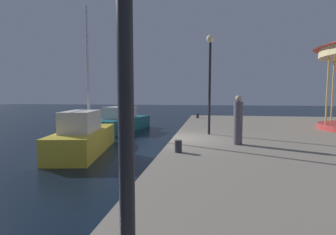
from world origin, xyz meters
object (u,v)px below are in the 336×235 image
at_px(sailboat_yellow, 84,137).
at_px(bollard_center, 198,116).
at_px(motorboat_teal, 121,122).
at_px(lamp_post_mid_promenade, 210,68).
at_px(bollard_south, 178,146).
at_px(person_mid_promenade, 238,121).

height_order(sailboat_yellow, bollard_center, sailboat_yellow).
bearing_deg(sailboat_yellow, motorboat_teal, 96.35).
bearing_deg(motorboat_teal, lamp_post_mid_promenade, -42.09).
distance_m(lamp_post_mid_promenade, bollard_south, 5.15).
relative_size(sailboat_yellow, bollard_south, 17.47).
height_order(sailboat_yellow, lamp_post_mid_promenade, sailboat_yellow).
bearing_deg(lamp_post_mid_promenade, motorboat_teal, 137.91).
bearing_deg(bollard_south, person_mid_promenade, 39.26).
relative_size(lamp_post_mid_promenade, person_mid_promenade, 2.51).
distance_m(bollard_south, bollard_center, 12.78).
bearing_deg(bollard_center, lamp_post_mid_promenade, -83.95).
xyz_separation_m(sailboat_yellow, bollard_center, (4.84, 10.08, 0.24)).
height_order(motorboat_teal, lamp_post_mid_promenade, lamp_post_mid_promenade).
relative_size(sailboat_yellow, bollard_center, 17.47).
height_order(bollard_south, person_mid_promenade, person_mid_promenade).
height_order(motorboat_teal, bollard_center, motorboat_teal).
bearing_deg(bollard_south, lamp_post_mid_promenade, 76.18).
height_order(lamp_post_mid_promenade, person_mid_promenade, lamp_post_mid_promenade).
bearing_deg(bollard_south, motorboat_teal, 119.07).
height_order(lamp_post_mid_promenade, bollard_center, lamp_post_mid_promenade).
bearing_deg(lamp_post_mid_promenade, bollard_center, 96.05).
bearing_deg(lamp_post_mid_promenade, bollard_south, -103.82).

